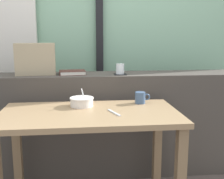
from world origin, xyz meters
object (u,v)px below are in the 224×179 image
Objects in this scene: closed_book at (72,72)px; soup_bowl at (82,102)px; juice_glass at (120,69)px; coaster_square at (120,74)px; fork_utensil at (114,113)px; ceramic_mug at (140,98)px; breakfast_table at (90,128)px; throw_pillow at (35,59)px.

soup_bowl is at bearing -79.35° from closed_book.
soup_bowl is at bearing -132.65° from juice_glass.
coaster_square is at bearing 90.00° from juice_glass.
closed_book is 0.44m from soup_bowl.
closed_book reaches higher than fork_utensil.
ceramic_mug reaches higher than fork_utensil.
ceramic_mug is at bearing 5.43° from soup_bowl.
coaster_square is 0.50m from soup_bowl.
juice_glass is at bearing -90.00° from coaster_square.
juice_glass is 0.51m from soup_bowl.
fork_utensil reaches higher than breakfast_table.
ceramic_mug is at bearing -35.30° from closed_book.
closed_book is 0.72× the size of throw_pillow.
breakfast_table is 0.67m from juice_glass.
throw_pillow is (-0.70, 0.07, 0.13)m from coaster_square.
coaster_square is 1.14× the size of juice_glass.
coaster_square is 0.59× the size of fork_utensil.
breakfast_table is at bearing -72.92° from soup_bowl.
coaster_square reaches higher than fork_utensil.
closed_book is at bearing 144.70° from ceramic_mug.
throw_pillow is at bearing 154.97° from ceramic_mug.
juice_glass is at bearing -5.56° from throw_pillow.
soup_bowl is (-0.05, 0.16, 0.15)m from breakfast_table.
fork_utensil is 1.50× the size of ceramic_mug.
fork_utensil is at bearing -132.35° from ceramic_mug.
soup_bowl is 0.29m from fork_utensil.
coaster_square is (0.27, 0.51, 0.29)m from breakfast_table.
throw_pillow is 2.83× the size of ceramic_mug.
closed_book is (-0.40, 0.05, 0.01)m from coaster_square.
throw_pillow reaches higher than fork_utensil.
juice_glass is 0.77× the size of ceramic_mug.
ceramic_mug is at bearing 27.68° from breakfast_table.
soup_bowl is (-0.32, -0.35, -0.14)m from coaster_square.
closed_book is at bearing 102.52° from breakfast_table.
coaster_square reaches higher than ceramic_mug.
juice_glass is 0.61m from fork_utensil.
soup_bowl is 1.03× the size of fork_utensil.
closed_book is at bearing 172.62° from coaster_square.
soup_bowl reaches higher than breakfast_table.
throw_pillow is 0.93m from ceramic_mug.
closed_book is at bearing 172.62° from juice_glass.
fork_utensil is (-0.11, -0.56, -0.17)m from coaster_square.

